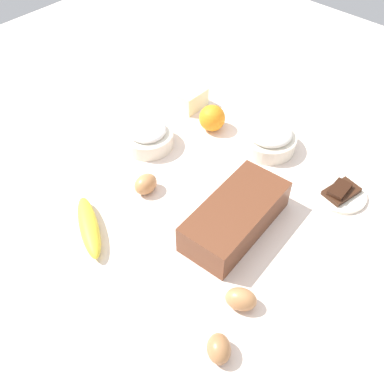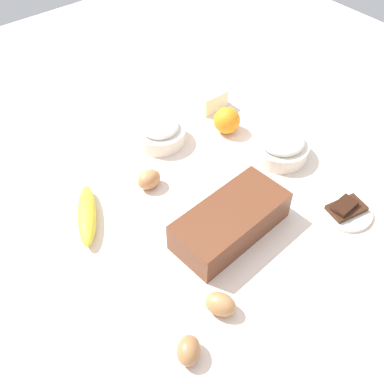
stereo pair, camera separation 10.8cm
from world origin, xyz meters
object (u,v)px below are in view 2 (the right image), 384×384
Objects in this scene: egg_beside_bowl at (149,179)px; egg_loose at (220,304)px; orange_fruit at (227,121)px; banana at (87,215)px; loaf_pan at (231,220)px; sugar_bowl at (160,132)px; flour_bowl at (281,146)px; egg_near_butter at (189,350)px; butter_block at (210,100)px; chocolate_plate at (345,210)px.

egg_beside_bowl reaches higher than egg_loose.
banana is at bearing 4.81° from orange_fruit.
loaf_pan reaches higher than sugar_bowl.
egg_beside_bowl is 0.98× the size of egg_loose.
flour_bowl is 2.56× the size of egg_near_butter.
butter_block reaches higher than banana.
egg_near_butter is at bearing 28.88° from loaf_pan.
egg_near_butter is at bearing 87.42° from banana.
butter_block is 1.40× the size of egg_beside_bowl.
flour_bowl reaches higher than butter_block.
orange_fruit is (-0.49, -0.04, 0.02)m from banana.
banana is (0.31, 0.13, -0.01)m from sugar_bowl.
loaf_pan is at bearing 79.83° from sugar_bowl.
chocolate_plate is (-0.50, 0.38, -0.01)m from banana.
flour_bowl is 2.33× the size of egg_loose.
egg_loose is 0.50× the size of chocolate_plate.
egg_loose is at bearing 103.41° from banana.
egg_beside_bowl is at bearing 7.79° from orange_fruit.
chocolate_plate is (0.03, 0.24, -0.03)m from flour_bowl.
egg_near_butter is at bearing 27.20° from flour_bowl.
banana is at bearing 16.72° from butter_block.
flour_bowl is 0.80× the size of banana.
loaf_pan is 0.25m from egg_beside_bowl.
sugar_bowl is (0.22, -0.26, -0.00)m from flour_bowl.
sugar_bowl is at bearing -113.33° from egg_loose.
egg_near_butter is 0.93× the size of egg_beside_bowl.
loaf_pan is 0.37m from sugar_bowl.
orange_fruit reaches higher than sugar_bowl.
loaf_pan reaches higher than flour_bowl.
loaf_pan is 0.30m from chocolate_plate.
egg_beside_bowl is at bearing -80.13° from loaf_pan.
banana is at bearing -0.23° from egg_beside_bowl.
egg_beside_bowl is (-0.20, -0.41, 0.00)m from egg_near_butter.
chocolate_plate is at bearing 87.80° from butter_block.
banana is at bearing -49.27° from loaf_pan.
butter_block is (-0.22, -0.03, -0.00)m from sugar_bowl.
sugar_bowl is 0.63m from egg_near_butter.
butter_block is at bearing -163.28° from banana.
chocolate_plate is (-0.26, 0.13, -0.03)m from loaf_pan.
orange_fruit is 0.12m from butter_block.
butter_block is 1.38× the size of egg_loose.
egg_beside_bowl is 0.49× the size of chocolate_plate.
loaf_pan is at bearing 104.26° from egg_beside_bowl.
butter_block is at bearing -129.51° from loaf_pan.
flour_bowl is 0.25m from chocolate_plate.
egg_near_butter is (0.02, 0.41, 0.00)m from banana.
banana is (0.53, -0.13, -0.02)m from flour_bowl.
loaf_pan reaches higher than orange_fruit.
sugar_bowl reaches higher than egg_beside_bowl.
egg_near_butter is at bearing 4.09° from chocolate_plate.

